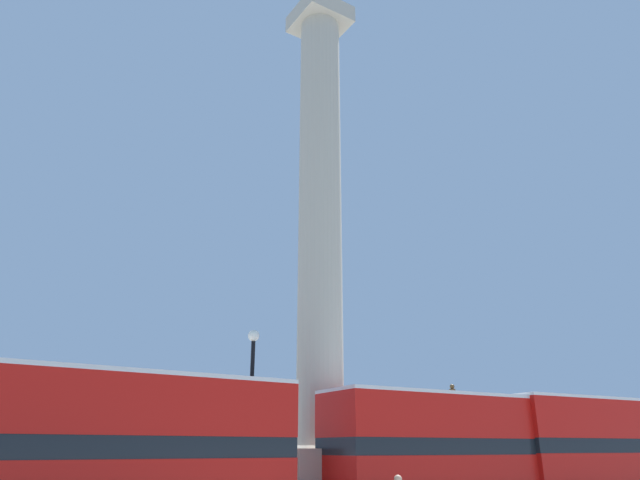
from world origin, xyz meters
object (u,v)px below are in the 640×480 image
bus_a (93,448)px  monument_column (320,318)px  bus_b (611,447)px  equestrian_statue (458,462)px  street_lamp (250,417)px  bus_c (456,449)px

bus_a → monument_column: bearing=18.5°
bus_a → bus_b: 21.05m
bus_a → equestrian_statue: equestrian_statue is taller
bus_a → street_lamp: size_ratio=1.72×
bus_a → bus_c: (12.74, -0.11, -0.01)m
monument_column → equestrian_statue: (12.83, 5.54, -5.73)m
bus_a → equestrian_statue: 23.44m
monument_column → street_lamp: (-3.72, -1.54, -4.04)m
bus_b → bus_a: bearing=-178.0°
bus_b → bus_c: 8.34m
bus_b → street_lamp: street_lamp is taller
bus_a → bus_c: 12.74m
monument_column → bus_a: (-8.92, -3.19, -5.02)m
bus_a → bus_b: size_ratio=0.96×
bus_c → equestrian_statue: equestrian_statue is taller
monument_column → bus_b: 13.75m
monument_column → equestrian_statue: 15.10m
bus_b → street_lamp: size_ratio=1.80×
equestrian_statue → street_lamp: bearing=-130.1°
bus_b → equestrian_statue: (0.72, 9.73, -0.76)m
monument_column → bus_b: (12.11, -4.19, -4.97)m
bus_b → bus_c: size_ratio=1.07×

